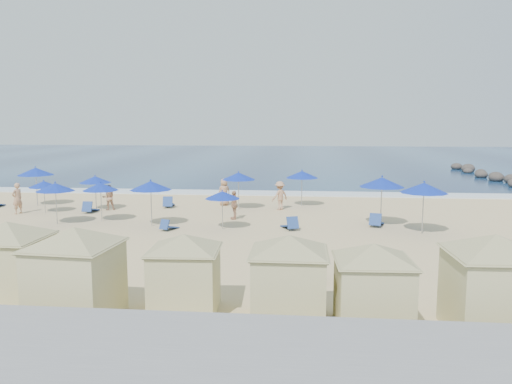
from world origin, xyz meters
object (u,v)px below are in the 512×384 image
(umbrella_7, at_px, (222,195))
(beachgoer_0, at_px, (17,198))
(cabana_0, at_px, (8,252))
(rock_jetty, at_px, (502,179))
(cabana_2, at_px, (185,263))
(umbrella_3, at_px, (95,179))
(cabana_5, at_px, (494,272))
(umbrella_0, at_px, (36,171))
(beachgoer_1, at_px, (109,197))
(cabana_4, at_px, (373,276))
(umbrella_1, at_px, (44,184))
(trash_bin, at_px, (305,268))
(beachgoer_2, at_px, (234,205))
(umbrella_6, at_px, (239,176))
(umbrella_2, at_px, (55,187))
(umbrella_4, at_px, (101,187))
(cabana_3, at_px, (289,267))
(beachgoer_4, at_px, (224,192))
(umbrella_8, at_px, (302,175))
(beachgoer_3, at_px, (280,196))
(umbrella_9, at_px, (382,182))
(umbrella_5, at_px, (151,186))
(cabana_1, at_px, (75,261))
(umbrella_10, at_px, (424,188))

(umbrella_7, distance_m, beachgoer_0, 13.52)
(cabana_0, bearing_deg, rock_jetty, 51.41)
(cabana_2, distance_m, umbrella_3, 19.03)
(cabana_2, relative_size, cabana_5, 0.87)
(umbrella_0, distance_m, beachgoer_1, 5.70)
(cabana_4, bearing_deg, rock_jetty, 64.81)
(umbrella_1, bearing_deg, cabana_4, -41.87)
(trash_bin, bearing_deg, beachgoer_2, 132.23)
(umbrella_6, height_order, beachgoer_0, umbrella_6)
(umbrella_2, relative_size, umbrella_4, 1.04)
(umbrella_1, xyz_separation_m, umbrella_7, (11.65, -3.73, 0.04))
(umbrella_3, distance_m, beachgoer_1, 1.40)
(trash_bin, relative_size, umbrella_3, 0.40)
(cabana_0, height_order, beachgoer_0, cabana_0)
(rock_jetty, distance_m, umbrella_6, 27.90)
(trash_bin, xyz_separation_m, umbrella_6, (-4.21, 14.17, 1.68))
(cabana_3, relative_size, beachgoer_0, 2.27)
(umbrella_0, relative_size, beachgoer_4, 1.46)
(umbrella_6, height_order, umbrella_7, umbrella_6)
(umbrella_7, bearing_deg, umbrella_4, 168.84)
(trash_bin, bearing_deg, cabana_0, -138.58)
(umbrella_2, bearing_deg, umbrella_4, 24.69)
(umbrella_4, xyz_separation_m, umbrella_8, (11.11, 6.20, 0.15))
(rock_jetty, xyz_separation_m, umbrella_8, (-18.36, -15.09, 1.75))
(beachgoer_1, relative_size, beachgoer_3, 0.88)
(cabana_3, bearing_deg, umbrella_0, 133.96)
(umbrella_1, relative_size, umbrella_9, 0.75)
(umbrella_7, bearing_deg, umbrella_9, 11.36)
(rock_jetty, bearing_deg, cabana_5, -110.94)
(umbrella_5, height_order, beachgoer_3, umbrella_5)
(umbrella_4, relative_size, beachgoer_0, 1.20)
(cabana_5, xyz_separation_m, beachgoer_2, (-8.86, 14.92, -0.86))
(cabana_0, xyz_separation_m, umbrella_8, (8.72, 18.84, 0.50))
(cabana_5, bearing_deg, umbrella_3, 136.41)
(cabana_5, height_order, beachgoer_3, cabana_5)
(umbrella_6, bearing_deg, umbrella_3, -172.82)
(umbrella_6, distance_m, beachgoer_1, 8.34)
(beachgoer_4, bearing_deg, umbrella_2, 8.62)
(umbrella_5, relative_size, umbrella_8, 1.03)
(cabana_1, bearing_deg, umbrella_2, 119.24)
(trash_bin, bearing_deg, cabana_5, -18.47)
(umbrella_6, xyz_separation_m, beachgoer_1, (-8.16, -1.05, -1.33))
(umbrella_8, distance_m, beachgoer_1, 12.50)
(umbrella_0, relative_size, beachgoer_2, 1.60)
(umbrella_10, xyz_separation_m, beachgoer_2, (-9.86, 2.84, -1.48))
(umbrella_0, bearing_deg, cabana_4, -43.12)
(cabana_3, height_order, umbrella_6, cabana_3)
(rock_jetty, relative_size, umbrella_6, 10.88)
(umbrella_1, distance_m, beachgoer_3, 14.54)
(umbrella_3, relative_size, beachgoer_2, 1.36)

